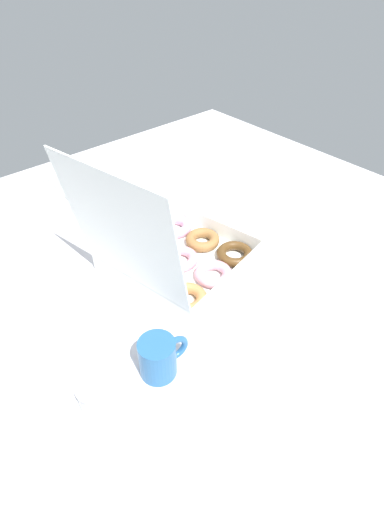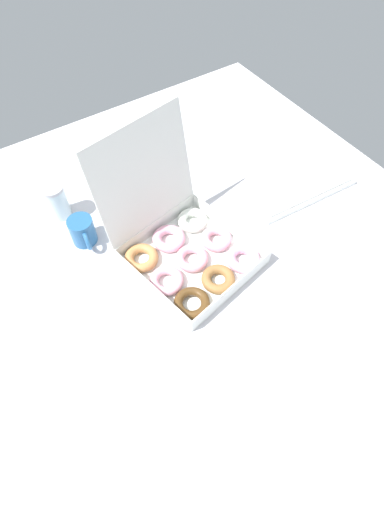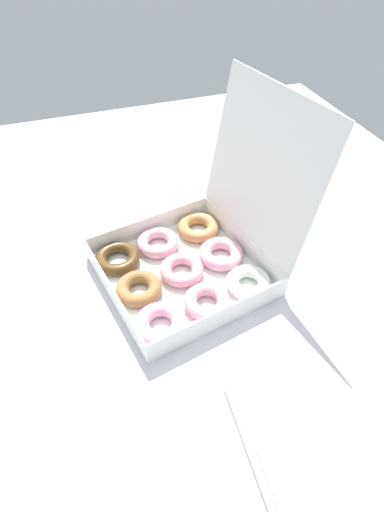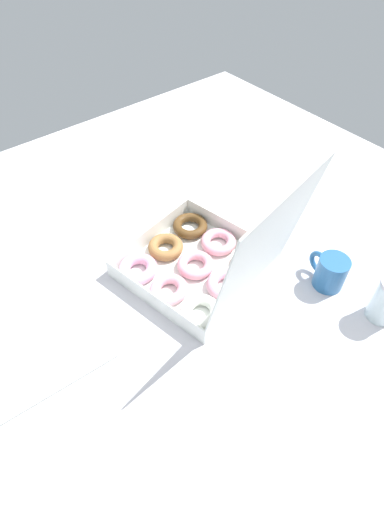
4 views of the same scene
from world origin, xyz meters
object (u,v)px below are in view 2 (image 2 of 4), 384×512
glass_jar (56,201)px  coffee_mug (83,231)px  keyboard (302,190)px  donut_box (187,250)px

glass_jar → coffee_mug: bearing=-81.9°
glass_jar → keyboard: bearing=-26.2°
donut_box → coffee_mug: donut_box is taller
coffee_mug → glass_jar: size_ratio=0.91×
donut_box → coffee_mug: 34.14cm
keyboard → glass_jar: (-76.69, 37.78, 5.48)cm
coffee_mug → keyboard: bearing=-16.8°
keyboard → glass_jar: size_ratio=3.14×
donut_box → glass_jar: bearing=123.8°
keyboard → donut_box: bearing=-178.2°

